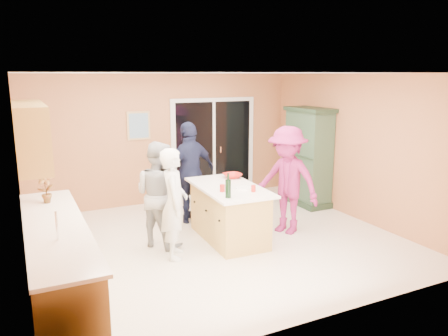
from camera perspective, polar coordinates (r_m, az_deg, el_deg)
name	(u,v)px	position (r m, az deg, el deg)	size (l,w,h in m)	color
floor	(218,241)	(6.99, -0.76, -9.52)	(5.50, 5.50, 0.00)	white
ceiling	(218,73)	(6.50, -0.82, 12.31)	(5.50, 5.00, 0.10)	white
wall_back	(166,139)	(8.92, -7.63, 3.79)	(5.50, 0.10, 2.60)	#E8975F
wall_front	(322,204)	(4.55, 12.73, -4.56)	(5.50, 0.10, 2.60)	#E8975F
wall_left	(19,179)	(6.02, -25.22, -1.33)	(0.10, 5.00, 2.60)	#E8975F
wall_right	(357,147)	(8.16, 17.00, 2.58)	(0.10, 5.00, 2.60)	#E8975F
left_cabinet_run	(58,270)	(5.29, -20.81, -12.34)	(0.65, 3.05, 1.24)	tan
upper_cabinets	(31,135)	(5.73, -23.95, 4.00)	(0.35, 1.60, 0.75)	tan
sliding_door	(214,148)	(9.30, -1.37, 2.68)	(1.90, 0.07, 2.10)	silver
framed_picture	(139,126)	(8.70, -11.09, 5.46)	(0.46, 0.04, 0.56)	tan
kitchen_island	(229,214)	(6.95, 0.63, -6.08)	(0.96, 1.68, 0.87)	tan
green_hutch	(308,158)	(8.86, 10.96, 1.31)	(0.56, 1.06, 1.95)	#203422
woman_white	(174,204)	(6.21, -6.53, -4.65)	(0.58, 0.38, 1.59)	silver
woman_grey	(159,194)	(6.68, -8.55, -3.40)	(0.78, 0.61, 1.61)	#A5A5A7
woman_navy	(190,172)	(7.71, -4.43, -0.55)	(1.05, 0.44, 1.78)	#191E38
woman_magenta	(287,180)	(7.20, 8.25, -1.60)	(1.14, 0.66, 1.77)	#921F62
serving_bowl	(232,176)	(7.36, 1.11, -1.01)	(0.31, 0.31, 0.08)	red
tulip_vase	(45,188)	(6.11, -22.29, -2.40)	(0.22, 0.15, 0.41)	#A41310
tumbler_near	(222,188)	(6.50, -0.22, -2.65)	(0.08, 0.08, 0.11)	red
tumbler_far	(253,189)	(6.51, 3.86, -2.69)	(0.07, 0.07, 0.10)	red
wine_bottle	(228,188)	(6.16, 0.54, -2.67)	(0.08, 0.08, 0.36)	black
white_plate	(244,188)	(6.70, 2.62, -2.62)	(0.25, 0.25, 0.02)	white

